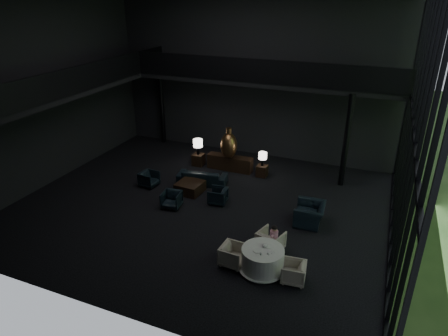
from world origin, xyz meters
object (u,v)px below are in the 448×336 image
at_px(child, 274,233).
at_px(dining_chair_east, 293,272).
at_px(dining_table, 262,261).
at_px(table_lamp_left, 198,144).
at_px(table_lamp_right, 263,156).
at_px(lounge_armchair_west, 149,179).
at_px(window_armchair, 310,210).
at_px(bronze_urn, 229,145).
at_px(coffee_table, 190,187).
at_px(lounge_armchair_south, 172,200).
at_px(side_table_left, 198,160).
at_px(side_table_right, 262,171).
at_px(sofa, 202,174).
at_px(console, 230,163).
at_px(lounge_armchair_east, 218,196).
at_px(dining_chair_north, 271,240).
at_px(dining_chair_west, 233,255).

bearing_deg(child, dining_chair_east, 129.56).
bearing_deg(dining_table, table_lamp_left, 129.31).
distance_m(table_lamp_right, lounge_armchair_west, 5.07).
bearing_deg(dining_table, window_armchair, 76.39).
bearing_deg(bronze_urn, lounge_armchair_west, -133.28).
distance_m(table_lamp_right, coffee_table, 3.59).
bearing_deg(window_armchair, dining_chair_east, -0.31).
xyz_separation_m(lounge_armchair_south, dining_chair_east, (5.37, -2.43, -0.02)).
height_order(side_table_left, coffee_table, side_table_left).
relative_size(side_table_right, table_lamp_right, 0.81).
height_order(window_armchair, child, window_armchair).
bearing_deg(side_table_right, bronze_urn, -177.85).
distance_m(sofa, child, 5.64).
xyz_separation_m(console, table_lamp_left, (-1.60, -0.08, 0.75)).
bearing_deg(window_armchair, lounge_armchair_east, -95.52).
xyz_separation_m(sofa, dining_chair_north, (4.13, -3.58, -0.04)).
bearing_deg(child, coffee_table, -32.00).
bearing_deg(dining_chair_north, dining_table, 110.37).
xyz_separation_m(sofa, coffee_table, (-0.12, -0.95, -0.20)).
relative_size(sofa, lounge_armchair_east, 3.44).
relative_size(window_armchair, dining_chair_west, 1.84).
distance_m(side_table_right, lounge_armchair_south, 4.70).
distance_m(lounge_armchair_south, dining_table, 4.96).
xyz_separation_m(dining_chair_north, child, (0.13, -0.11, 0.34)).
height_order(console, dining_chair_north, dining_chair_north).
height_order(window_armchair, dining_chair_north, window_armchair).
relative_size(lounge_armchair_west, lounge_armchair_south, 1.01).
xyz_separation_m(dining_chair_north, dining_chair_west, (-0.85, -1.15, -0.04)).
bearing_deg(side_table_right, dining_chair_north, -69.74).
xyz_separation_m(coffee_table, child, (4.37, -2.73, 0.51)).
distance_m(window_armchair, dining_chair_west, 3.67).
bearing_deg(dining_table, lounge_armchair_west, 150.21).
relative_size(lounge_armchair_south, coffee_table, 0.66).
relative_size(sofa, coffee_table, 2.17).
distance_m(lounge_armchair_south, dining_chair_north, 4.50).
bearing_deg(side_table_right, lounge_armchair_west, -146.19).
bearing_deg(dining_table, console, 119.25).
bearing_deg(child, lounge_armchair_south, -16.61).
relative_size(lounge_armchair_west, dining_chair_north, 0.87).
relative_size(side_table_left, table_lamp_left, 0.75).
bearing_deg(lounge_armchair_south, side_table_right, 51.68).
xyz_separation_m(lounge_armchair_south, dining_table, (4.39, -2.30, -0.00)).
bearing_deg(lounge_armchair_east, coffee_table, -112.18).
relative_size(side_table_right, dining_chair_north, 0.67).
distance_m(bronze_urn, window_armchair, 5.41).
height_order(bronze_urn, dining_chair_west, bronze_urn).
bearing_deg(dining_table, side_table_left, 129.26).
xyz_separation_m(console, child, (3.67, -5.47, 0.39)).
height_order(bronze_urn, lounge_armchair_west, bronze_urn).
distance_m(lounge_armchair_east, window_armchair, 3.65).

